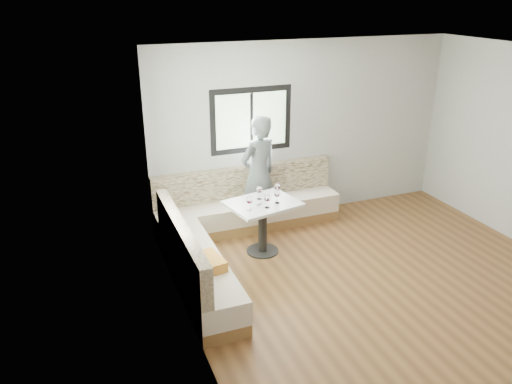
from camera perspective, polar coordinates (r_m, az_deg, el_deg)
room at (r=6.01m, az=15.14°, el=1.21°), size 5.01×5.01×2.81m
banquette at (r=7.06m, az=-3.26°, el=-4.35°), size 2.90×2.80×0.95m
table at (r=6.93m, az=0.76°, el=-2.65°), size 1.06×0.90×0.77m
person at (r=7.47m, az=0.29°, el=2.01°), size 0.77×0.64×1.81m
olive_ramekin at (r=6.77m, az=0.18°, el=-1.31°), size 0.09×0.09×0.04m
wine_glass_a at (r=6.56m, az=-0.76°, el=-0.99°), size 0.09×0.09×0.20m
wine_glass_b at (r=6.63m, az=1.29°, el=-0.70°), size 0.09×0.09×0.20m
wine_glass_c at (r=6.78m, az=2.42°, el=-0.19°), size 0.09×0.09×0.20m
wine_glass_d at (r=6.90m, az=0.37°, el=0.23°), size 0.09×0.09×0.20m
wine_glass_e at (r=7.01m, az=2.44°, el=0.57°), size 0.09×0.09×0.20m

